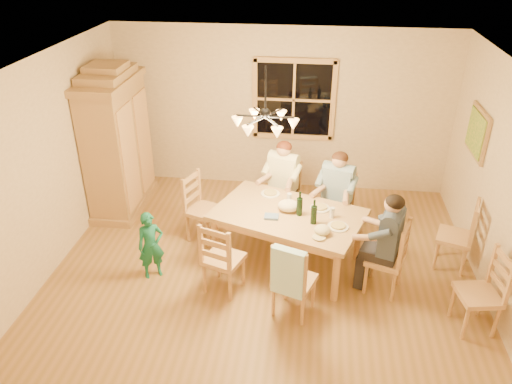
# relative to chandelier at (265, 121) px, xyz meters

# --- Properties ---
(floor) EXTENTS (5.50, 5.50, 0.00)m
(floor) POSITION_rel_chandelier_xyz_m (0.00, 0.00, -2.08)
(floor) COLOR olive
(floor) RESTS_ON ground
(ceiling) EXTENTS (5.50, 5.00, 0.02)m
(ceiling) POSITION_rel_chandelier_xyz_m (0.00, 0.00, 0.62)
(ceiling) COLOR white
(ceiling) RESTS_ON wall_back
(wall_back) EXTENTS (5.50, 0.02, 2.70)m
(wall_back) POSITION_rel_chandelier_xyz_m (0.00, 2.50, -0.73)
(wall_back) COLOR #C5AC8B
(wall_back) RESTS_ON floor
(wall_left) EXTENTS (0.02, 5.00, 2.70)m
(wall_left) POSITION_rel_chandelier_xyz_m (-2.75, 0.00, -0.73)
(wall_left) COLOR #C5AC8B
(wall_left) RESTS_ON floor
(wall_right) EXTENTS (0.02, 5.00, 2.70)m
(wall_right) POSITION_rel_chandelier_xyz_m (2.75, 0.00, -0.73)
(wall_right) COLOR #C5AC8B
(wall_right) RESTS_ON floor
(window) EXTENTS (1.30, 0.06, 1.30)m
(window) POSITION_rel_chandelier_xyz_m (0.20, 2.47, -0.53)
(window) COLOR black
(window) RESTS_ON wall_back
(painting) EXTENTS (0.06, 0.78, 0.64)m
(painting) POSITION_rel_chandelier_xyz_m (2.71, 1.20, -0.48)
(painting) COLOR #9B7643
(painting) RESTS_ON wall_right
(chandelier) EXTENTS (0.77, 0.68, 0.71)m
(chandelier) POSITION_rel_chandelier_xyz_m (0.00, 0.00, 0.00)
(chandelier) COLOR black
(chandelier) RESTS_ON ceiling
(armoire) EXTENTS (0.66, 1.40, 2.30)m
(armoire) POSITION_rel_chandelier_xyz_m (-2.42, 1.42, -1.02)
(armoire) COLOR #9B7643
(armoire) RESTS_ON floor
(dining_table) EXTENTS (2.14, 1.70, 0.76)m
(dining_table) POSITION_rel_chandelier_xyz_m (0.29, 0.22, -1.42)
(dining_table) COLOR #AA7E4B
(dining_table) RESTS_ON floor
(chair_far_left) EXTENTS (0.56, 0.54, 0.99)m
(chair_far_left) POSITION_rel_chandelier_xyz_m (0.14, 1.20, -1.77)
(chair_far_left) COLOR tan
(chair_far_left) RESTS_ON floor
(chair_far_right) EXTENTS (0.56, 0.54, 0.99)m
(chair_far_right) POSITION_rel_chandelier_xyz_m (0.92, 0.93, -1.77)
(chair_far_right) COLOR tan
(chair_far_right) RESTS_ON floor
(chair_near_left) EXTENTS (0.56, 0.54, 0.99)m
(chair_near_left) POSITION_rel_chandelier_xyz_m (-0.45, -0.46, -1.77)
(chair_near_left) COLOR tan
(chair_near_left) RESTS_ON floor
(chair_near_right) EXTENTS (0.56, 0.54, 0.99)m
(chair_near_right) POSITION_rel_chandelier_xyz_m (0.43, -0.77, -1.77)
(chair_near_right) COLOR tan
(chair_near_right) RESTS_ON floor
(chair_end_left) EXTENTS (0.54, 0.56, 0.99)m
(chair_end_left) POSITION_rel_chandelier_xyz_m (-0.93, 0.65, -1.77)
(chair_end_left) COLOR tan
(chair_end_left) RESTS_ON floor
(chair_end_right) EXTENTS (0.54, 0.56, 0.99)m
(chair_end_right) POSITION_rel_chandelier_xyz_m (1.51, -0.21, -1.77)
(chair_end_right) COLOR tan
(chair_end_right) RESTS_ON floor
(adult_woman) EXTENTS (0.50, 0.52, 0.87)m
(adult_woman) POSITION_rel_chandelier_xyz_m (0.14, 1.20, -1.24)
(adult_woman) COLOR #F6F1BE
(adult_woman) RESTS_ON floor
(adult_plaid_man) EXTENTS (0.50, 0.52, 0.87)m
(adult_plaid_man) POSITION_rel_chandelier_xyz_m (0.92, 0.93, -1.24)
(adult_plaid_man) COLOR teal
(adult_plaid_man) RESTS_ON floor
(adult_slate_man) EXTENTS (0.52, 0.50, 0.87)m
(adult_slate_man) POSITION_rel_chandelier_xyz_m (1.51, -0.21, -1.24)
(adult_slate_man) COLOR #3C4860
(adult_slate_man) RESTS_ON floor
(towel) EXTENTS (0.39, 0.22, 0.58)m
(towel) POSITION_rel_chandelier_xyz_m (0.37, -0.95, -1.38)
(towel) COLOR #B8E8FA
(towel) RESTS_ON chair_near_right
(wine_bottle_a) EXTENTS (0.08, 0.08, 0.33)m
(wine_bottle_a) POSITION_rel_chandelier_xyz_m (0.43, 0.18, -1.15)
(wine_bottle_a) COLOR black
(wine_bottle_a) RESTS_ON dining_table
(wine_bottle_b) EXTENTS (0.08, 0.08, 0.33)m
(wine_bottle_b) POSITION_rel_chandelier_xyz_m (0.61, 0.00, -1.15)
(wine_bottle_b) COLOR black
(wine_bottle_b) RESTS_ON dining_table
(plate_woman) EXTENTS (0.26, 0.26, 0.02)m
(plate_woman) POSITION_rel_chandelier_xyz_m (0.01, 0.69, -1.31)
(plate_woman) COLOR white
(plate_woman) RESTS_ON dining_table
(plate_plaid) EXTENTS (0.26, 0.26, 0.02)m
(plate_plaid) POSITION_rel_chandelier_xyz_m (0.69, 0.37, -1.31)
(plate_plaid) COLOR white
(plate_plaid) RESTS_ON dining_table
(plate_slate) EXTENTS (0.26, 0.26, 0.02)m
(plate_slate) POSITION_rel_chandelier_xyz_m (0.92, -0.06, -1.31)
(plate_slate) COLOR white
(plate_slate) RESTS_ON dining_table
(wine_glass_a) EXTENTS (0.06, 0.06, 0.14)m
(wine_glass_a) POSITION_rel_chandelier_xyz_m (0.28, 0.48, -1.25)
(wine_glass_a) COLOR silver
(wine_glass_a) RESTS_ON dining_table
(wine_glass_b) EXTENTS (0.06, 0.06, 0.14)m
(wine_glass_b) POSITION_rel_chandelier_xyz_m (0.84, 0.17, -1.25)
(wine_glass_b) COLOR silver
(wine_glass_b) RESTS_ON dining_table
(cap) EXTENTS (0.20, 0.20, 0.11)m
(cap) POSITION_rel_chandelier_xyz_m (0.72, -0.22, -1.26)
(cap) COLOR #CBBD87
(cap) RESTS_ON dining_table
(napkin) EXTENTS (0.22, 0.19, 0.03)m
(napkin) POSITION_rel_chandelier_xyz_m (0.08, 0.07, -1.30)
(napkin) COLOR slate
(napkin) RESTS_ON dining_table
(cloth_bundle) EXTENTS (0.28, 0.22, 0.15)m
(cloth_bundle) POSITION_rel_chandelier_xyz_m (0.29, 0.27, -1.24)
(cloth_bundle) COLOR beige
(cloth_bundle) RESTS_ON dining_table
(child) EXTENTS (0.40, 0.36, 0.92)m
(child) POSITION_rel_chandelier_xyz_m (-1.41, -0.30, -1.62)
(child) COLOR #186D53
(child) RESTS_ON floor
(chair_spare_front) EXTENTS (0.49, 0.51, 0.99)m
(chair_spare_front) POSITION_rel_chandelier_xyz_m (2.45, -0.77, -1.77)
(chair_spare_front) COLOR tan
(chair_spare_front) RESTS_ON floor
(chair_spare_back) EXTENTS (0.54, 0.55, 0.99)m
(chair_spare_back) POSITION_rel_chandelier_xyz_m (2.45, 0.39, -1.77)
(chair_spare_back) COLOR tan
(chair_spare_back) RESTS_ON floor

